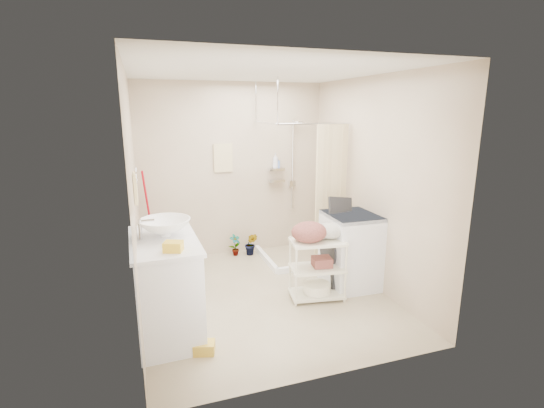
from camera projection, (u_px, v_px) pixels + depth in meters
The scene contains 23 objects.
floor at pixel (265, 295), 4.79m from camera, with size 3.20×3.20×0.00m, color tan.
ceiling at pixel (264, 71), 4.18m from camera, with size 2.80×3.20×0.04m, color silver.
wall_back at pixel (233, 170), 5.96m from camera, with size 2.80×0.04×2.60m, color #C4B198.
wall_front at pixel (326, 230), 3.01m from camera, with size 2.80×0.04×2.60m, color #C4B198.
wall_left at pixel (135, 199), 4.06m from camera, with size 0.04×3.20×2.60m, color #C4B198.
wall_right at pixel (371, 183), 4.92m from camera, with size 0.04×3.20×2.60m, color #C4B198.
vanity at pixel (167, 286), 3.90m from camera, with size 0.63×1.12×0.99m, color silver.
sink at pixel (165, 227), 3.86m from camera, with size 0.50×0.50×0.17m, color white.
counter_basket at pixel (173, 247), 3.44m from camera, with size 0.16×0.12×0.09m, color yellow.
floor_basket at pixel (204, 346), 3.63m from camera, with size 0.28×0.21×0.15m, color gold.
toilet at pixel (171, 256), 5.06m from camera, with size 0.41×0.72×0.74m, color white.
mop at pixel (146, 218), 5.59m from camera, with size 0.13×0.13×1.39m, color #A80714, non-canonical shape.
potted_plant_a at pixel (235, 245), 6.05m from camera, with size 0.18×0.12×0.34m, color brown.
potted_plant_b at pixel (251, 244), 6.08m from camera, with size 0.19×0.16×0.35m, color brown.
hanging_towel at pixel (223, 158), 5.85m from camera, with size 0.28×0.03×0.42m, color beige.
towel_ring at pixel (135, 186), 3.84m from camera, with size 0.04×0.22×0.34m, color #F8E39C, non-canonical shape.
tp_holder at pixel (143, 250), 4.25m from camera, with size 0.08×0.12×0.14m, color white, non-canonical shape.
shower at pixel (298, 190), 5.78m from camera, with size 1.10×1.10×2.10m, color white, non-canonical shape.
shampoo_bottle_a at pixel (275, 161), 6.06m from camera, with size 0.09×0.09×0.23m, color silver.
shampoo_bottle_b at pixel (278, 163), 6.10m from camera, with size 0.07×0.07×0.16m, color #4D6BAD.
washing_machine at pixel (352, 250), 4.97m from camera, with size 0.64×0.67×0.94m, color silver.
laundry_rack at pixel (317, 264), 4.62m from camera, with size 0.63×0.37×0.87m, color silver, non-canonical shape.
ironing_board at pixel (341, 242), 4.90m from camera, with size 0.33×0.10×1.18m, color black, non-canonical shape.
Camera 1 is at (-1.30, -4.20, 2.19)m, focal length 26.00 mm.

